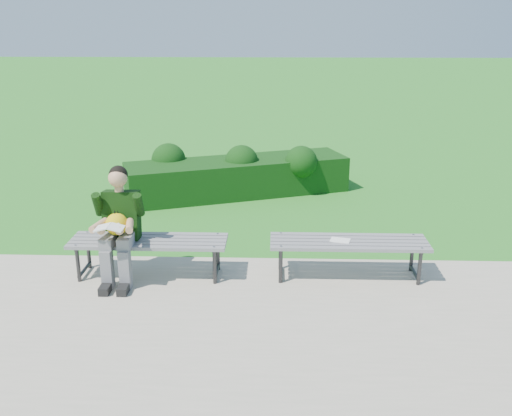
{
  "coord_description": "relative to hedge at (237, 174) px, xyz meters",
  "views": [
    {
      "loc": [
        0.38,
        -6.61,
        2.88
      ],
      "look_at": [
        0.17,
        -0.3,
        0.78
      ],
      "focal_mm": 40.0,
      "sensor_mm": 36.0,
      "label": 1
    }
  ],
  "objects": [
    {
      "name": "hedge",
      "position": [
        0.0,
        0.0,
        0.0
      ],
      "size": [
        3.87,
        2.17,
        0.86
      ],
      "color": "#113612",
      "rests_on": "ground"
    },
    {
      "name": "bench_left",
      "position": [
        -0.79,
        -3.39,
        0.06
      ],
      "size": [
        1.8,
        0.5,
        0.46
      ],
      "color": "gray",
      "rests_on": "walkway"
    },
    {
      "name": "seated_boy",
      "position": [
        -1.09,
        -3.49,
        0.36
      ],
      "size": [
        0.56,
        0.76,
        1.31
      ],
      "color": "gray",
      "rests_on": "walkway"
    },
    {
      "name": "ground",
      "position": [
        0.27,
        -2.84,
        -0.36
      ],
      "size": [
        80.0,
        80.0,
        0.0
      ],
      "color": "#1F6E13",
      "rests_on": "ground"
    },
    {
      "name": "bench_right",
      "position": [
        1.51,
        -3.34,
        0.06
      ],
      "size": [
        1.8,
        0.5,
        0.46
      ],
      "color": "gray",
      "rests_on": "walkway"
    },
    {
      "name": "walkway",
      "position": [
        0.27,
        -4.59,
        -0.35
      ],
      "size": [
        30.0,
        3.5,
        0.02
      ],
      "color": "#BCB7A0",
      "rests_on": "ground"
    },
    {
      "name": "paper_sheet",
      "position": [
        1.41,
        -3.34,
        0.12
      ],
      "size": [
        0.25,
        0.21,
        0.01
      ],
      "color": "white",
      "rests_on": "bench_right"
    }
  ]
}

